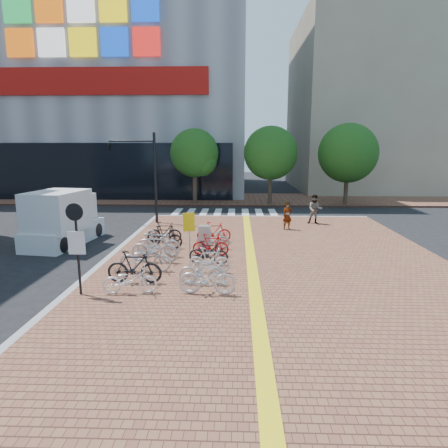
{
  "coord_description": "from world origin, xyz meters",
  "views": [
    {
      "loc": [
        1.42,
        -14.29,
        4.74
      ],
      "look_at": [
        0.82,
        3.26,
        1.3
      ],
      "focal_mm": 32.0,
      "sensor_mm": 36.0,
      "label": 1
    }
  ],
  "objects_px": {
    "bike_2": "(145,258)",
    "bike_3": "(154,248)",
    "bike_0": "(130,280)",
    "yellow_sign": "(189,226)",
    "bike_4": "(158,243)",
    "traffic_light_pole": "(134,161)",
    "bike_13": "(214,232)",
    "bike_5": "(164,237)",
    "pedestrian_b": "(315,209)",
    "bike_7": "(207,278)",
    "bike_6": "(164,232)",
    "bike_8": "(203,271)",
    "bike_9": "(209,260)",
    "bike_12": "(213,239)",
    "notice_sign": "(76,238)",
    "bike_11": "(211,245)",
    "bike_1": "(134,267)",
    "box_truck": "(62,219)",
    "bike_10": "(209,253)",
    "utility_box": "(205,238)",
    "pedestrian_a": "(287,216)"
  },
  "relations": [
    {
      "from": "bike_10",
      "to": "bike_6",
      "type": "bearing_deg",
      "value": 41.07
    },
    {
      "from": "notice_sign",
      "to": "bike_8",
      "type": "bearing_deg",
      "value": 15.75
    },
    {
      "from": "traffic_light_pole",
      "to": "bike_13",
      "type": "bearing_deg",
      "value": -44.59
    },
    {
      "from": "bike_13",
      "to": "pedestrian_a",
      "type": "distance_m",
      "value": 5.04
    },
    {
      "from": "bike_2",
      "to": "bike_12",
      "type": "distance_m",
      "value": 4.11
    },
    {
      "from": "bike_5",
      "to": "bike_12",
      "type": "xyz_separation_m",
      "value": [
        2.22,
        -0.05,
        -0.05
      ]
    },
    {
      "from": "bike_5",
      "to": "bike_4",
      "type": "bearing_deg",
      "value": -171.11
    },
    {
      "from": "bike_12",
      "to": "bike_6",
      "type": "bearing_deg",
      "value": 69.21
    },
    {
      "from": "bike_1",
      "to": "notice_sign",
      "type": "xyz_separation_m",
      "value": [
        -1.44,
        -1.14,
        1.27
      ]
    },
    {
      "from": "bike_12",
      "to": "yellow_sign",
      "type": "bearing_deg",
      "value": 144.06
    },
    {
      "from": "bike_0",
      "to": "bike_2",
      "type": "distance_m",
      "value": 2.29
    },
    {
      "from": "bike_3",
      "to": "bike_7",
      "type": "bearing_deg",
      "value": -138.57
    },
    {
      "from": "bike_2",
      "to": "yellow_sign",
      "type": "bearing_deg",
      "value": -31.04
    },
    {
      "from": "pedestrian_a",
      "to": "yellow_sign",
      "type": "relative_size",
      "value": 0.84
    },
    {
      "from": "bike_1",
      "to": "bike_3",
      "type": "distance_m",
      "value": 2.5
    },
    {
      "from": "bike_6",
      "to": "bike_8",
      "type": "bearing_deg",
      "value": -158.62
    },
    {
      "from": "bike_8",
      "to": "bike_2",
      "type": "bearing_deg",
      "value": 59.25
    },
    {
      "from": "bike_2",
      "to": "bike_10",
      "type": "bearing_deg",
      "value": -68.05
    },
    {
      "from": "bike_5",
      "to": "bike_9",
      "type": "height_order",
      "value": "bike_5"
    },
    {
      "from": "bike_12",
      "to": "traffic_light_pole",
      "type": "xyz_separation_m",
      "value": [
        -5.05,
        6.22,
        3.24
      ]
    },
    {
      "from": "bike_3",
      "to": "bike_6",
      "type": "height_order",
      "value": "bike_3"
    },
    {
      "from": "bike_1",
      "to": "bike_12",
      "type": "relative_size",
      "value": 1.21
    },
    {
      "from": "bike_12",
      "to": "bike_13",
      "type": "distance_m",
      "value": 1.26
    },
    {
      "from": "bike_8",
      "to": "notice_sign",
      "type": "relative_size",
      "value": 0.55
    },
    {
      "from": "bike_10",
      "to": "bike_9",
      "type": "bearing_deg",
      "value": -166.53
    },
    {
      "from": "bike_1",
      "to": "bike_9",
      "type": "height_order",
      "value": "bike_1"
    },
    {
      "from": "bike_12",
      "to": "notice_sign",
      "type": "bearing_deg",
      "value": 151.84
    },
    {
      "from": "bike_7",
      "to": "bike_13",
      "type": "distance_m",
      "value": 6.96
    },
    {
      "from": "pedestrian_b",
      "to": "bike_7",
      "type": "bearing_deg",
      "value": -106.73
    },
    {
      "from": "bike_10",
      "to": "traffic_light_pole",
      "type": "bearing_deg",
      "value": 37.63
    },
    {
      "from": "bike_13",
      "to": "notice_sign",
      "type": "distance_m",
      "value": 8.17
    },
    {
      "from": "bike_9",
      "to": "bike_4",
      "type": "bearing_deg",
      "value": 49.27
    },
    {
      "from": "bike_5",
      "to": "bike_11",
      "type": "bearing_deg",
      "value": -110.34
    },
    {
      "from": "yellow_sign",
      "to": "utility_box",
      "type": "bearing_deg",
      "value": 52.28
    },
    {
      "from": "bike_0",
      "to": "bike_6",
      "type": "height_order",
      "value": "bike_6"
    },
    {
      "from": "bike_2",
      "to": "bike_3",
      "type": "distance_m",
      "value": 1.2
    },
    {
      "from": "bike_8",
      "to": "bike_11",
      "type": "bearing_deg",
      "value": 0.34
    },
    {
      "from": "bike_1",
      "to": "bike_7",
      "type": "bearing_deg",
      "value": -109.42
    },
    {
      "from": "bike_10",
      "to": "box_truck",
      "type": "height_order",
      "value": "box_truck"
    },
    {
      "from": "bike_0",
      "to": "yellow_sign",
      "type": "height_order",
      "value": "yellow_sign"
    },
    {
      "from": "notice_sign",
      "to": "utility_box",
      "type": "bearing_deg",
      "value": 57.96
    },
    {
      "from": "bike_5",
      "to": "bike_12",
      "type": "distance_m",
      "value": 2.22
    },
    {
      "from": "bike_4",
      "to": "traffic_light_pole",
      "type": "bearing_deg",
      "value": 25.37
    },
    {
      "from": "bike_5",
      "to": "pedestrian_b",
      "type": "height_order",
      "value": "pedestrian_b"
    },
    {
      "from": "bike_8",
      "to": "pedestrian_a",
      "type": "relative_size",
      "value": 1.05
    },
    {
      "from": "bike_8",
      "to": "bike_11",
      "type": "distance_m",
      "value": 3.64
    },
    {
      "from": "bike_0",
      "to": "traffic_light_pole",
      "type": "height_order",
      "value": "traffic_light_pole"
    },
    {
      "from": "box_truck",
      "to": "traffic_light_pole",
      "type": "bearing_deg",
      "value": 64.36
    },
    {
      "from": "bike_1",
      "to": "bike_6",
      "type": "distance_m",
      "value": 5.88
    },
    {
      "from": "bike_10",
      "to": "bike_12",
      "type": "height_order",
      "value": "bike_10"
    }
  ]
}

